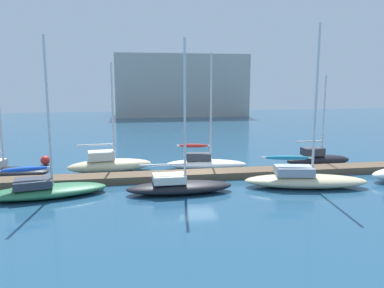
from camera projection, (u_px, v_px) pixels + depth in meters
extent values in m
plane|color=navy|center=(197.00, 178.00, 25.10)|extent=(120.00, 120.00, 0.00)
cube|color=brown|center=(197.00, 175.00, 25.07)|extent=(29.19, 1.67, 0.46)
ellipsoid|color=#2D7047|center=(47.00, 191.00, 20.97)|extent=(6.85, 3.44, 0.65)
cube|color=#333842|center=(33.00, 183.00, 20.66)|extent=(2.23, 1.90, 0.42)
cylinder|color=silver|center=(48.00, 112.00, 20.37)|extent=(0.14, 0.14, 8.19)
cylinder|color=silver|center=(24.00, 169.00, 20.38)|extent=(2.72, 0.64, 0.11)
ellipsoid|color=blue|center=(24.00, 169.00, 20.38)|extent=(2.50, 0.83, 0.28)
ellipsoid|color=beige|center=(110.00, 166.00, 26.78)|extent=(6.11, 2.52, 0.94)
cube|color=silver|center=(101.00, 155.00, 26.48)|extent=(1.92, 1.47, 0.61)
cylinder|color=silver|center=(113.00, 112.00, 26.23)|extent=(0.14, 0.14, 6.76)
cylinder|color=silver|center=(96.00, 145.00, 26.25)|extent=(2.49, 0.42, 0.11)
ellipsoid|color=black|center=(180.00, 187.00, 21.69)|extent=(6.18, 2.03, 0.68)
cube|color=silver|center=(169.00, 178.00, 21.49)|extent=(1.86, 1.39, 0.44)
cylinder|color=silver|center=(185.00, 112.00, 21.03)|extent=(0.14, 0.14, 8.09)
cylinder|color=silver|center=(162.00, 165.00, 21.29)|extent=(2.59, 0.14, 0.11)
ellipsoid|color=white|center=(206.00, 164.00, 27.72)|extent=(6.09, 2.52, 0.72)
cube|color=#333842|center=(199.00, 156.00, 27.62)|extent=(1.93, 1.37, 0.47)
cylinder|color=silver|center=(211.00, 107.00, 27.03)|extent=(0.14, 0.14, 7.73)
cylinder|color=silver|center=(194.00, 146.00, 27.49)|extent=(2.47, 0.52, 0.11)
ellipsoid|color=#B72D28|center=(194.00, 146.00, 27.49)|extent=(2.26, 0.73, 0.28)
ellipsoid|color=beige|center=(306.00, 181.00, 22.88)|extent=(7.68, 3.49, 0.79)
cube|color=#9EA3AD|center=(294.00, 171.00, 22.79)|extent=(2.47, 1.87, 0.51)
cylinder|color=silver|center=(316.00, 101.00, 22.08)|extent=(0.14, 0.14, 8.91)
cylinder|color=silver|center=(287.00, 158.00, 22.67)|extent=(3.08, 0.72, 0.12)
ellipsoid|color=teal|center=(287.00, 158.00, 22.67)|extent=(2.82, 0.90, 0.28)
ellipsoid|color=black|center=(318.00, 160.00, 28.69)|extent=(5.11, 1.61, 0.87)
cube|color=#333842|center=(313.00, 151.00, 28.49)|extent=(1.54, 1.11, 0.56)
cylinder|color=silver|center=(324.00, 116.00, 28.18)|extent=(0.13, 0.13, 6.02)
cylinder|color=silver|center=(309.00, 141.00, 28.30)|extent=(2.14, 0.13, 0.10)
sphere|color=red|center=(45.00, 160.00, 29.12)|extent=(0.72, 0.72, 0.72)
cube|color=#ADA89E|center=(181.00, 86.00, 71.82)|extent=(24.55, 9.45, 11.41)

